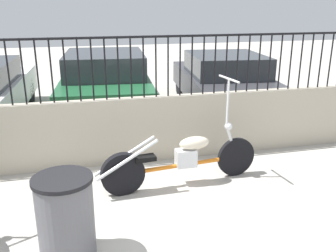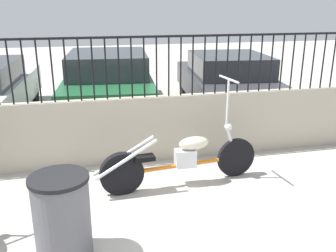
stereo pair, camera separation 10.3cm
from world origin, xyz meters
name	(u,v)px [view 1 (the left image)]	position (x,y,z in m)	size (l,w,h in m)	color
low_wall	(121,131)	(0.00, 2.64, 0.51)	(9.22, 0.18, 1.02)	#B2A893
fence_railing	(118,59)	(0.00, 2.64, 1.62)	(9.22, 0.04, 0.92)	black
motorcycle_orange	(176,160)	(0.61, 1.66, 0.38)	(2.32, 0.55, 1.45)	black
trash_bin	(66,218)	(-0.81, 0.45, 0.43)	(0.57, 0.57, 0.85)	#56565B
car_green	(106,82)	(0.04, 5.57, 0.70)	(2.21, 4.46, 1.38)	black
car_dark_grey	(223,80)	(2.82, 5.44, 0.65)	(2.26, 4.26, 1.27)	black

